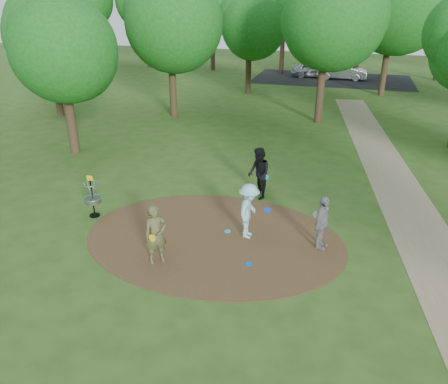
# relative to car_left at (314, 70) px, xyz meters

# --- Properties ---
(ground) EXTENTS (100.00, 100.00, 0.00)m
(ground) POSITION_rel_car_left_xyz_m (-0.23, -30.58, -0.70)
(ground) COLOR #2D5119
(ground) RESTS_ON ground
(dirt_clearing) EXTENTS (8.40, 8.40, 0.02)m
(dirt_clearing) POSITION_rel_car_left_xyz_m (-0.23, -30.58, -0.69)
(dirt_clearing) COLOR #47301C
(dirt_clearing) RESTS_ON ground
(footpath) EXTENTS (7.55, 39.89, 0.01)m
(footpath) POSITION_rel_car_left_xyz_m (6.27, -28.58, -0.69)
(footpath) COLOR #8C7A5B
(footpath) RESTS_ON ground
(parking_lot) EXTENTS (14.00, 8.00, 0.01)m
(parking_lot) POSITION_rel_car_left_xyz_m (1.77, -0.58, -0.69)
(parking_lot) COLOR black
(parking_lot) RESTS_ON ground
(player_observer_with_disc) EXTENTS (0.77, 0.77, 1.80)m
(player_observer_with_disc) POSITION_rel_car_left_xyz_m (-1.41, -32.32, 0.21)
(player_observer_with_disc) COLOR brown
(player_observer_with_disc) RESTS_ON ground
(player_throwing_with_disc) EXTENTS (1.11, 1.20, 1.83)m
(player_throwing_with_disc) POSITION_rel_car_left_xyz_m (0.81, -30.17, 0.22)
(player_throwing_with_disc) COLOR #94D1DD
(player_throwing_with_disc) RESTS_ON ground
(player_walking_with_disc) EXTENTS (1.14, 1.21, 1.98)m
(player_walking_with_disc) POSITION_rel_car_left_xyz_m (0.50, -27.17, 0.29)
(player_walking_with_disc) COLOR black
(player_walking_with_disc) RESTS_ON ground
(player_waiting_with_disc) EXTENTS (0.67, 1.09, 1.74)m
(player_waiting_with_disc) POSITION_rel_car_left_xyz_m (3.10, -30.24, 0.17)
(player_waiting_with_disc) COLOR gray
(player_waiting_with_disc) RESTS_ON ground
(disc_ground_cyan) EXTENTS (0.22, 0.22, 0.02)m
(disc_ground_cyan) POSITION_rel_car_left_xyz_m (0.09, -30.09, -0.67)
(disc_ground_cyan) COLOR #1AB0D7
(disc_ground_cyan) RESTS_ON dirt_clearing
(disc_ground_blue) EXTENTS (0.22, 0.22, 0.02)m
(disc_ground_blue) POSITION_rel_car_left_xyz_m (1.19, -31.75, -0.67)
(disc_ground_blue) COLOR blue
(disc_ground_blue) RESTS_ON dirt_clearing
(car_left) EXTENTS (4.28, 2.21, 1.39)m
(car_left) POSITION_rel_car_left_xyz_m (0.00, 0.00, 0.00)
(car_left) COLOR #96989D
(car_left) RESTS_ON ground
(car_right) EXTENTS (4.39, 1.55, 1.45)m
(car_right) POSITION_rel_car_left_xyz_m (2.58, -0.44, 0.03)
(car_right) COLOR #B5BABE
(car_right) RESTS_ON ground
(disc_golf_basket) EXTENTS (0.63, 0.63, 1.54)m
(disc_golf_basket) POSITION_rel_car_left_xyz_m (-4.73, -30.28, 0.18)
(disc_golf_basket) COLOR black
(disc_golf_basket) RESTS_ON ground
(tree_ring) EXTENTS (37.51, 46.24, 9.84)m
(tree_ring) POSITION_rel_car_left_xyz_m (2.28, -21.21, 4.64)
(tree_ring) COLOR #332316
(tree_ring) RESTS_ON ground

